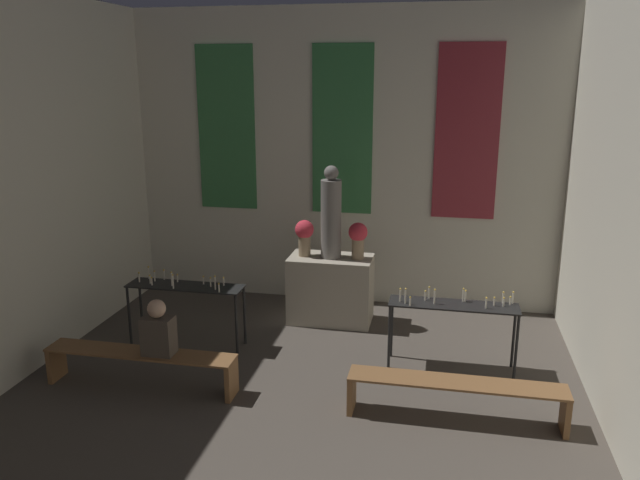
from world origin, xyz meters
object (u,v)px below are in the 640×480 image
Objects in this scene: person_seated at (158,330)px; altar at (331,289)px; statue at (331,215)px; pew_back_left at (141,361)px; candle_rack_right at (453,312)px; candle_rack_left at (185,293)px; flower_vase_right at (358,237)px; pew_back_right at (456,391)px; flower_vase_left at (304,235)px.

altar is at bearing 57.70° from person_seated.
statue is 0.59× the size of pew_back_left.
altar is at bearing 0.00° from statue.
statue reaches higher than pew_back_left.
person_seated is at bearing -159.26° from candle_rack_right.
candle_rack_left is at bearing 99.45° from person_seated.
statue is at bearing 180.00° from flower_vase_right.
candle_rack_left is at bearing 160.64° from pew_back_right.
pew_back_left is at bearing -126.27° from statue.
pew_back_left is (-1.81, -2.47, -1.28)m from statue.
candle_rack_left is 1.32m from pew_back_left.
flower_vase_right reaches higher than pew_back_left.
person_seated is at bearing -122.30° from statue.
flower_vase_right is 3.20m from person_seated.
person_seated reaches higher than pew_back_left.
candle_rack_right is 1.32m from pew_back_right.
candle_rack_right is (1.77, -1.21, 0.25)m from altar.
candle_rack_left reaches higher than pew_back_left.
flower_vase_left is 2.54m from candle_rack_right.
candle_rack_left is at bearing -179.97° from candle_rack_right.
candle_rack_right is (1.77, -1.21, -0.88)m from statue.
flower_vase_left reaches higher than person_seated.
statue reaches higher than flower_vase_right.
candle_rack_left is (-1.37, -1.21, -0.57)m from flower_vase_left.
statue reaches higher than candle_rack_right.
candle_rack_left is at bearing -138.63° from flower_vase_left.
flower_vase_left is at bearing 60.16° from pew_back_left.
altar is at bearing 126.27° from pew_back_right.
pew_back_left is (-2.21, -2.47, -0.98)m from flower_vase_right.
flower_vase_left is at bearing 180.00° from altar.
flower_vase_right is at bearing 0.00° from statue.
flower_vase_right reaches higher than candle_rack_left.
pew_back_right is (1.81, -2.47, -0.16)m from altar.
pew_back_left is 0.48m from person_seated.
person_seated is at bearing -128.39° from flower_vase_right.
flower_vase_left reaches higher than candle_rack_right.
statue is at bearing 57.70° from person_seated.
flower_vase_left is 3.01m from pew_back_left.
altar is at bearing 180.00° from flower_vase_right.
candle_rack_left reaches higher than altar.
pew_back_right is (3.58, -1.26, -0.40)m from candle_rack_left.
flower_vase_right is 0.23× the size of pew_back_right.
pew_back_right is (0.04, -1.26, -0.40)m from candle_rack_right.
candle_rack_left is at bearing 88.11° from pew_back_left.
altar is 0.53× the size of pew_back_left.
pew_back_left is 1.00× the size of pew_back_right.
pew_back_right is (1.81, -2.47, -1.28)m from statue.
statue is (0.00, 0.00, 1.12)m from altar.
statue is 2.51× the size of flower_vase_right.
candle_rack_left is (-2.17, -1.21, -0.57)m from flower_vase_right.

